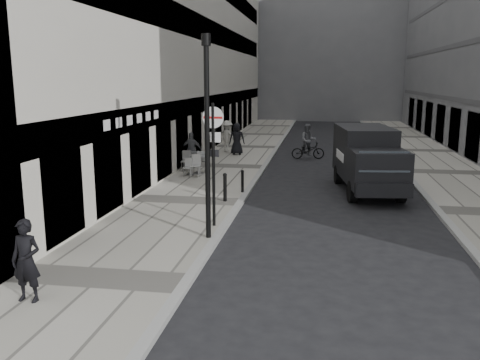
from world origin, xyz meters
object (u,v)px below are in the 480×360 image
(sign_post, at_px, (213,148))
(cyclist, at_px, (308,145))
(panel_van, at_px, (367,156))
(walking_man, at_px, (26,261))
(lamppost, at_px, (207,128))

(sign_post, relative_size, cyclist, 1.86)
(panel_van, relative_size, cyclist, 2.83)
(walking_man, xyz_separation_m, lamppost, (2.70, 4.71, 2.28))
(walking_man, relative_size, lamppost, 0.30)
(lamppost, relative_size, cyclist, 2.78)
(panel_van, bearing_deg, walking_man, -129.40)
(walking_man, xyz_separation_m, panel_van, (7.68, 12.14, 0.49))
(sign_post, distance_m, panel_van, 8.11)
(lamppost, bearing_deg, walking_man, -119.84)
(sign_post, height_order, panel_van, sign_post)
(cyclist, bearing_deg, panel_van, -81.85)
(walking_man, height_order, panel_van, panel_van)
(lamppost, relative_size, panel_van, 0.98)
(lamppost, xyz_separation_m, panel_van, (4.98, 7.43, -1.79))
(lamppost, bearing_deg, cyclist, 81.49)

